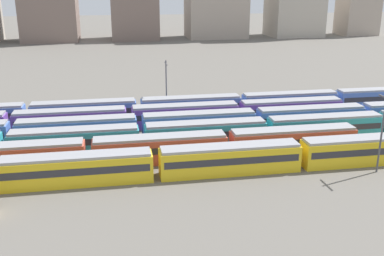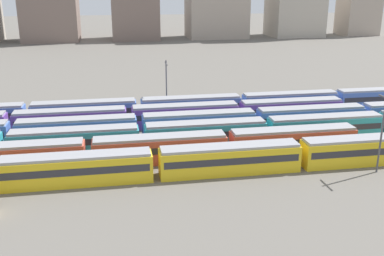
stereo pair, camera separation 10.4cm
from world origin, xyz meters
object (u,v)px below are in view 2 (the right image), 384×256
at_px(train_track_2, 267,130).
at_px(train_track_4, 129,118).
at_px(catenary_pole_1, 166,84).
at_px(train_track_3, 199,123).
at_px(catenary_pole_2, 382,129).
at_px(train_track_0, 156,164).
at_px(train_track_1, 160,149).
at_px(train_track_5, 241,104).

xyz_separation_m(train_track_2, train_track_4, (-20.31, 10.40, 0.00)).
bearing_deg(catenary_pole_1, train_track_4, -131.14).
distance_m(train_track_3, catenary_pole_1, 14.45).
bearing_deg(train_track_2, catenary_pole_1, 124.80).
height_order(train_track_3, catenary_pole_2, catenary_pole_2).
bearing_deg(train_track_4, train_track_0, -83.37).
distance_m(train_track_2, train_track_3, 10.81).
height_order(train_track_1, train_track_5, same).
bearing_deg(train_track_5, train_track_0, -125.24).
bearing_deg(train_track_2, train_track_4, 152.88).
distance_m(train_track_0, train_track_1, 5.31).
bearing_deg(train_track_3, train_track_1, -125.14).
height_order(train_track_0, catenary_pole_1, catenary_pole_1).
relative_size(train_track_1, catenary_pole_1, 5.63).
distance_m(train_track_4, catenary_pole_1, 11.64).
bearing_deg(train_track_0, catenary_pole_1, 80.52).
relative_size(train_track_0, catenary_pole_1, 7.54).
bearing_deg(train_track_3, train_track_5, 46.26).
xyz_separation_m(train_track_1, catenary_pole_2, (27.05, -8.26, 3.85)).
xyz_separation_m(catenary_pole_1, catenary_pole_2, (23.28, -32.20, 0.26)).
height_order(train_track_3, catenary_pole_1, catenary_pole_1).
relative_size(train_track_1, train_track_2, 0.50).
distance_m(train_track_1, train_track_2, 17.58).
xyz_separation_m(train_track_1, train_track_3, (7.32, 10.40, 0.00)).
relative_size(train_track_1, train_track_3, 0.60).
bearing_deg(train_track_4, catenary_pole_2, -37.98).
distance_m(train_track_2, catenary_pole_2, 17.36).
bearing_deg(train_track_3, train_track_4, 154.36).
distance_m(train_track_4, train_track_5, 21.43).
distance_m(train_track_0, train_track_5, 31.83).
height_order(train_track_1, train_track_2, same).
distance_m(train_track_0, train_track_3, 17.72).
distance_m(catenary_pole_1, catenary_pole_2, 39.73).
relative_size(train_track_0, train_track_2, 0.66).
relative_size(train_track_4, train_track_5, 0.66).
bearing_deg(train_track_1, train_track_2, 17.21).
bearing_deg(train_track_1, train_track_3, 54.86).
height_order(train_track_1, catenary_pole_2, catenary_pole_2).
height_order(train_track_1, train_track_3, same).
distance_m(train_track_5, catenary_pole_1, 14.32).
bearing_deg(catenary_pole_1, train_track_0, -99.48).
height_order(train_track_3, train_track_4, same).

